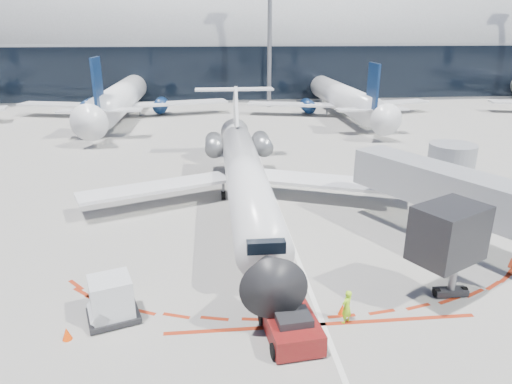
{
  "coord_description": "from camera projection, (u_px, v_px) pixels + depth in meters",
  "views": [
    {
      "loc": [
        -4.62,
        -28.17,
        12.36
      ],
      "look_at": [
        -1.83,
        0.34,
        2.08
      ],
      "focal_mm": 32.0,
      "sensor_mm": 36.0,
      "label": 1
    }
  ],
  "objects": [
    {
      "name": "regional_jet",
      "position": [
        245.0,
        173.0,
        33.04
      ],
      "size": [
        24.14,
        29.77,
        7.46
      ],
      "color": "silver",
      "rests_on": "ground"
    },
    {
      "name": "bg_airliner_2",
      "position": [
        341.0,
        78.0,
        68.21
      ],
      "size": [
        32.97,
        34.91,
        10.67
      ],
      "primitive_type": null,
      "color": "silver",
      "rests_on": "ground"
    },
    {
      "name": "apron_stop_bar",
      "position": [
        323.0,
        324.0,
        20.22
      ],
      "size": [
        14.0,
        0.25,
        0.01
      ],
      "primitive_type": "cube",
      "color": "maroon",
      "rests_on": "ground"
    },
    {
      "name": "bg_airliner_1",
      "position": [
        122.0,
        76.0,
        66.98
      ],
      "size": [
        36.08,
        38.2,
        11.67
      ],
      "primitive_type": null,
      "color": "silver",
      "rests_on": "ground"
    },
    {
      "name": "pushback_tug",
      "position": [
        291.0,
        325.0,
        19.16
      ],
      "size": [
        2.53,
        5.3,
        1.35
      ],
      "rotation": [
        0.0,
        0.0,
        0.11
      ],
      "color": "#630E0F",
      "rests_on": "ground"
    },
    {
      "name": "safety_cone_right",
      "position": [
        342.0,
        309.0,
        20.85
      ],
      "size": [
        0.37,
        0.37,
        0.52
      ],
      "primitive_type": "cone",
      "color": "#FF4205",
      "rests_on": "ground"
    },
    {
      "name": "light_mast_centre",
      "position": [
        270.0,
        28.0,
        72.18
      ],
      "size": [
        0.7,
        0.7,
        25.0
      ],
      "primitive_type": "cylinder",
      "color": "slate",
      "rests_on": "ground"
    },
    {
      "name": "terminal_building",
      "position": [
        233.0,
        49.0,
        88.97
      ],
      "size": [
        150.0,
        24.15,
        24.0
      ],
      "color": "#939698",
      "rests_on": "ground"
    },
    {
      "name": "ramp_worker",
      "position": [
        347.0,
        307.0,
        20.09
      ],
      "size": [
        0.7,
        0.66,
        1.62
      ],
      "primitive_type": "imported",
      "rotation": [
        0.0,
        0.0,
        3.77
      ],
      "color": "#AEFF1A",
      "rests_on": "ground"
    },
    {
      "name": "safety_cone_left",
      "position": [
        67.0,
        334.0,
        19.15
      ],
      "size": [
        0.41,
        0.41,
        0.57
      ],
      "primitive_type": "cone",
      "color": "#FF4205",
      "rests_on": "ground"
    },
    {
      "name": "apron_centerline",
      "position": [
        279.0,
        210.0,
        32.86
      ],
      "size": [
        0.25,
        40.0,
        0.01
      ],
      "primitive_type": "cube",
      "color": "silver",
      "rests_on": "ground"
    },
    {
      "name": "ground",
      "position": [
        283.0,
        221.0,
        30.99
      ],
      "size": [
        260.0,
        260.0,
        0.0
      ],
      "primitive_type": "plane",
      "color": "gray",
      "rests_on": "ground"
    },
    {
      "name": "jet_bridge",
      "position": [
        449.0,
        190.0,
        28.05
      ],
      "size": [
        10.03,
        15.2,
        4.9
      ],
      "color": "gray",
      "rests_on": "ground"
    },
    {
      "name": "uld_container",
      "position": [
        112.0,
        300.0,
        20.24
      ],
      "size": [
        2.69,
        2.48,
        2.07
      ],
      "rotation": [
        0.0,
        0.0,
        0.33
      ],
      "color": "black",
      "rests_on": "ground"
    }
  ]
}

